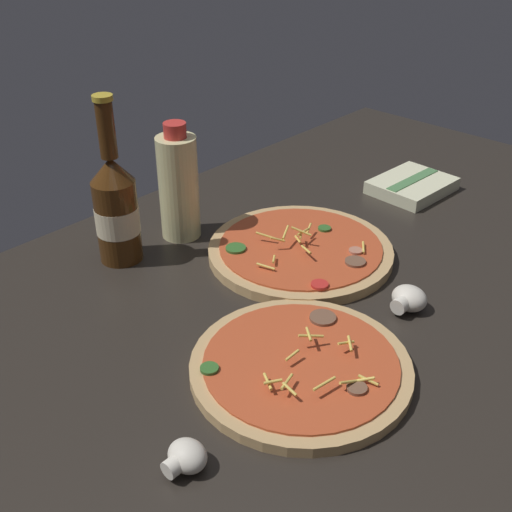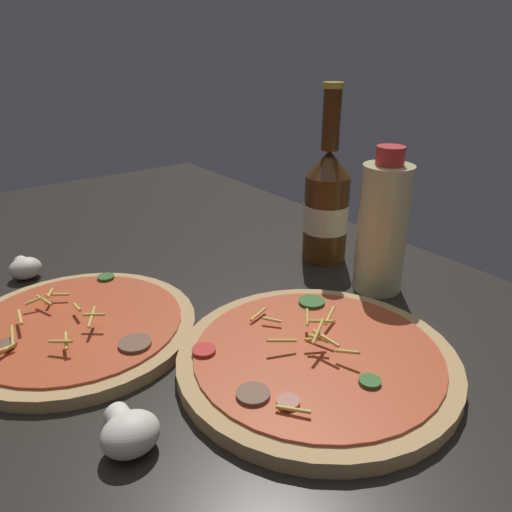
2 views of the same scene
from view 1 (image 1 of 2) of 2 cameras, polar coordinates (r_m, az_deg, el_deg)
counter_slab at (r=92.99cm, az=4.35°, el=-4.79°), size 160.00×90.00×2.50cm
pizza_near at (r=79.98cm, az=4.00°, el=-9.76°), size 27.37×27.37×3.92cm
pizza_far at (r=102.84cm, az=3.97°, el=0.50°), size 29.51×29.51×5.15cm
beer_bottle at (r=100.44cm, az=-12.35°, el=4.28°), size 6.82×6.82×26.42cm
oil_bottle at (r=105.90cm, az=-6.90°, el=6.23°), size 6.58×6.58×19.69cm
mushroom_left at (r=69.04cm, az=-6.27°, el=-17.34°), size 4.68×4.45×3.12cm
mushroom_right at (r=92.13cm, az=13.38°, el=-3.74°), size 5.33×5.08×3.56cm
dish_towel at (r=127.60cm, az=13.70°, el=6.11°), size 15.50×12.67×2.56cm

